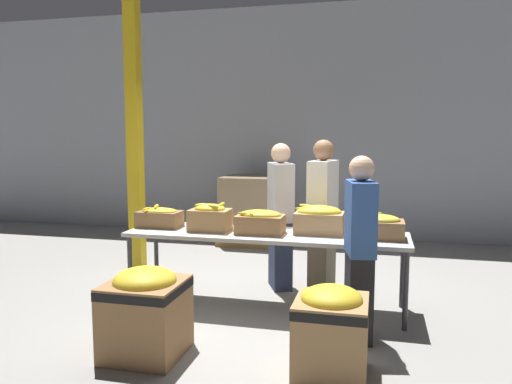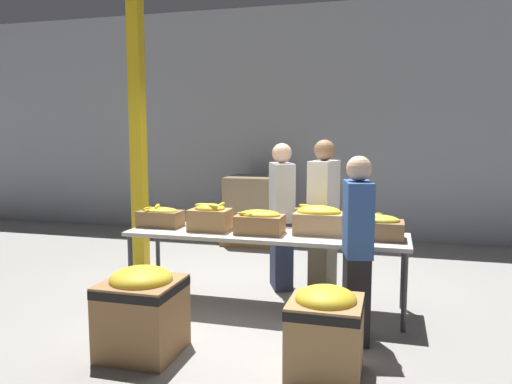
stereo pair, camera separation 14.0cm
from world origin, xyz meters
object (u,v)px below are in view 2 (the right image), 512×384
at_px(banana_box_0, 160,217).
at_px(banana_box_2, 260,222).
at_px(banana_box_1, 210,217).
at_px(volunteer_0, 323,218).
at_px(banana_box_3, 319,219).
at_px(volunteer_1, 357,250).
at_px(donation_bin_0, 142,308).
at_px(donation_bin_1, 325,329).
at_px(support_pillar, 138,119).
at_px(sorting_table, 265,238).
at_px(volunteer_2, 282,217).
at_px(pallet_stack_0, 255,210).
at_px(banana_box_4, 379,227).

distance_m(banana_box_0, banana_box_2, 1.16).
distance_m(banana_box_1, volunteer_0, 1.29).
height_order(banana_box_3, volunteer_0, volunteer_0).
distance_m(volunteer_1, donation_bin_0, 1.88).
bearing_deg(volunteer_1, donation_bin_1, 155.66).
height_order(banana_box_0, volunteer_0, volunteer_0).
distance_m(donation_bin_0, support_pillar, 3.11).
bearing_deg(sorting_table, banana_box_1, -176.05).
bearing_deg(donation_bin_0, banana_box_0, 109.92).
distance_m(banana_box_2, support_pillar, 2.44).
bearing_deg(volunteer_2, sorting_table, -24.91).
distance_m(banana_box_3, volunteer_2, 0.80).
height_order(sorting_table, pallet_stack_0, pallet_stack_0).
distance_m(banana_box_3, donation_bin_0, 1.98).
bearing_deg(support_pillar, banana_box_2, -28.64).
distance_m(banana_box_4, donation_bin_1, 1.50).
distance_m(banana_box_4, pallet_stack_0, 3.65).
bearing_deg(volunteer_2, banana_box_0, -85.06).
xyz_separation_m(banana_box_0, donation_bin_0, (0.50, -1.39, -0.51)).
xyz_separation_m(volunteer_0, donation_bin_1, (0.28, -1.96, -0.50)).
distance_m(volunteer_1, donation_bin_1, 0.88).
bearing_deg(banana_box_4, banana_box_1, -178.51).
height_order(banana_box_1, volunteer_2, volunteer_2).
bearing_deg(banana_box_0, banana_box_2, -4.61).
bearing_deg(banana_box_1, donation_bin_0, -94.63).
distance_m(banana_box_3, donation_bin_1, 1.58).
bearing_deg(banana_box_0, banana_box_4, -0.62).
height_order(banana_box_3, pallet_stack_0, pallet_stack_0).
relative_size(banana_box_1, banana_box_3, 0.84).
height_order(donation_bin_0, donation_bin_1, donation_bin_0).
height_order(volunteer_2, donation_bin_1, volunteer_2).
xyz_separation_m(sorting_table, donation_bin_0, (-0.70, -1.36, -0.35)).
relative_size(banana_box_2, donation_bin_1, 0.70).
height_order(banana_box_3, donation_bin_1, banana_box_3).
height_order(banana_box_2, support_pillar, support_pillar).
bearing_deg(banana_box_0, donation_bin_0, -70.08).
bearing_deg(banana_box_2, banana_box_0, 175.39).
height_order(volunteer_0, volunteer_1, volunteer_0).
distance_m(banana_box_0, banana_box_3, 1.74).
height_order(banana_box_1, volunteer_1, volunteer_1).
height_order(banana_box_1, donation_bin_0, banana_box_1).
height_order(volunteer_0, donation_bin_1, volunteer_0).
distance_m(banana_box_2, volunteer_1, 1.17).
distance_m(volunteer_2, donation_bin_0, 2.21).
distance_m(sorting_table, volunteer_0, 0.81).
bearing_deg(volunteer_1, donation_bin_0, 102.52).
height_order(volunteer_0, volunteer_2, volunteer_0).
xyz_separation_m(banana_box_1, pallet_stack_0, (-0.34, 3.03, -0.39)).
xyz_separation_m(donation_bin_0, pallet_stack_0, (-0.24, 4.34, 0.15)).
height_order(banana_box_4, donation_bin_0, banana_box_4).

